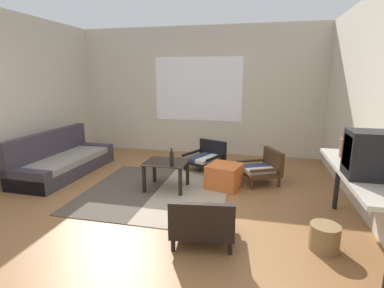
# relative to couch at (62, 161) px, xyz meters

# --- Properties ---
(ground_plane) EXTENTS (7.80, 7.80, 0.00)m
(ground_plane) POSITION_rel_couch_xyz_m (2.03, -1.03, -0.22)
(ground_plane) COLOR olive
(far_wall_with_window) EXTENTS (5.60, 0.13, 2.70)m
(far_wall_with_window) POSITION_rel_couch_xyz_m (2.03, 2.03, 1.13)
(far_wall_with_window) COLOR beige
(far_wall_with_window) RESTS_ON ground
(area_rug) EXTENTS (2.08, 2.09, 0.01)m
(area_rug) POSITION_rel_couch_xyz_m (1.90, -0.43, -0.21)
(area_rug) COLOR #4C4238
(area_rug) RESTS_ON ground
(couch) EXTENTS (0.83, 1.97, 0.74)m
(couch) POSITION_rel_couch_xyz_m (0.00, 0.00, 0.00)
(couch) COLOR #38333D
(couch) RESTS_ON ground
(coffee_table) EXTENTS (0.63, 0.52, 0.43)m
(coffee_table) POSITION_rel_couch_xyz_m (2.01, -0.29, 0.13)
(coffee_table) COLOR black
(coffee_table) RESTS_ON ground
(armchair_by_window) EXTENTS (0.78, 0.80, 0.50)m
(armchair_by_window) POSITION_rel_couch_xyz_m (2.43, 0.83, 0.02)
(armchair_by_window) COLOR black
(armchair_by_window) RESTS_ON ground
(armchair_striped_foreground) EXTENTS (0.71, 0.67, 0.52)m
(armchair_striped_foreground) POSITION_rel_couch_xyz_m (2.82, -1.63, 0.01)
(armchair_striped_foreground) COLOR black
(armchair_striped_foreground) RESTS_ON ground
(armchair_corner) EXTENTS (0.74, 0.75, 0.54)m
(armchair_corner) POSITION_rel_couch_xyz_m (3.44, 0.32, 0.04)
(armchair_corner) COLOR #472D19
(armchair_corner) RESTS_ON ground
(ottoman_orange) EXTENTS (0.58, 0.58, 0.37)m
(ottoman_orange) POSITION_rel_couch_xyz_m (2.86, -0.03, -0.04)
(ottoman_orange) COLOR #D1662D
(ottoman_orange) RESTS_ON ground
(console_shelf) EXTENTS (0.47, 1.77, 0.79)m
(console_shelf) POSITION_rel_couch_xyz_m (4.35, -1.29, 0.49)
(console_shelf) COLOR #B2AD9E
(console_shelf) RESTS_ON ground
(crt_television) EXTENTS (0.45, 0.33, 0.43)m
(crt_television) POSITION_rel_couch_xyz_m (4.35, -1.50, 0.78)
(crt_television) COLOR black
(crt_television) RESTS_ON console_shelf
(clay_vase) EXTENTS (0.21, 0.21, 0.33)m
(clay_vase) POSITION_rel_couch_xyz_m (4.35, -0.79, 0.68)
(clay_vase) COLOR brown
(clay_vase) RESTS_ON console_shelf
(glass_bottle) EXTENTS (0.06, 0.06, 0.25)m
(glass_bottle) POSITION_rel_couch_xyz_m (2.14, -0.45, 0.32)
(glass_bottle) COLOR black
(glass_bottle) RESTS_ON coffee_table
(wicker_basket) EXTENTS (0.29, 0.29, 0.26)m
(wicker_basket) POSITION_rel_couch_xyz_m (4.03, -1.48, -0.09)
(wicker_basket) COLOR olive
(wicker_basket) RESTS_ON ground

